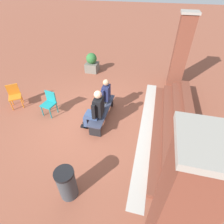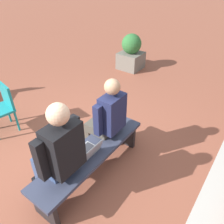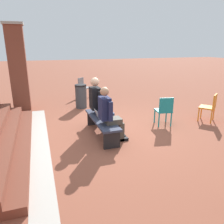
{
  "view_description": "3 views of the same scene",
  "coord_description": "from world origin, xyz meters",
  "px_view_note": "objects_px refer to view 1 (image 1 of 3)",
  "views": [
    {
      "loc": [
        4.11,
        1.78,
        4.01
      ],
      "look_at": [
        0.16,
        0.8,
        0.72
      ],
      "focal_mm": 28.0,
      "sensor_mm": 36.0,
      "label": 1
    },
    {
      "loc": [
        1.23,
        1.78,
        2.48
      ],
      "look_at": [
        -0.63,
        0.41,
        0.87
      ],
      "focal_mm": 35.0,
      "sensor_mm": 36.0,
      "label": 2
    },
    {
      "loc": [
        -5.25,
        1.78,
        2.22
      ],
      "look_at": [
        -0.77,
        0.26,
        0.76
      ],
      "focal_mm": 35.0,
      "sensor_mm": 36.0,
      "label": 3
    }
  ],
  "objects_px": {
    "bench": "(102,111)",
    "planter": "(92,63)",
    "litter_bin": "(67,184)",
    "plastic_chair_far_right": "(14,94)",
    "plastic_chair_foreground": "(49,102)",
    "laptop": "(102,109)",
    "person_student": "(103,95)",
    "person_adult": "(95,109)"
  },
  "relations": [
    {
      "from": "bench",
      "to": "planter",
      "type": "bearing_deg",
      "value": -155.84
    },
    {
      "from": "bench",
      "to": "litter_bin",
      "type": "distance_m",
      "value": 2.69
    },
    {
      "from": "plastic_chair_far_right",
      "to": "plastic_chair_foreground",
      "type": "height_order",
      "value": "same"
    },
    {
      "from": "planter",
      "to": "bench",
      "type": "bearing_deg",
      "value": 24.16
    },
    {
      "from": "bench",
      "to": "litter_bin",
      "type": "xyz_separation_m",
      "value": [
        2.69,
        0.0,
        0.08
      ]
    },
    {
      "from": "laptop",
      "to": "plastic_chair_far_right",
      "type": "xyz_separation_m",
      "value": [
        -0.07,
        -3.38,
        -0.02
      ]
    },
    {
      "from": "person_student",
      "to": "litter_bin",
      "type": "bearing_deg",
      "value": 1.25
    },
    {
      "from": "person_student",
      "to": "laptop",
      "type": "distance_m",
      "value": 0.52
    },
    {
      "from": "plastic_chair_far_right",
      "to": "laptop",
      "type": "bearing_deg",
      "value": 88.79
    },
    {
      "from": "bench",
      "to": "laptop",
      "type": "bearing_deg",
      "value": 11.92
    },
    {
      "from": "plastic_chair_far_right",
      "to": "plastic_chair_foreground",
      "type": "relative_size",
      "value": 1.0
    },
    {
      "from": "plastic_chair_far_right",
      "to": "planter",
      "type": "xyz_separation_m",
      "value": [
        -3.44,
        1.82,
        -0.04
      ]
    },
    {
      "from": "person_adult",
      "to": "laptop",
      "type": "distance_m",
      "value": 0.47
    },
    {
      "from": "plastic_chair_far_right",
      "to": "plastic_chair_foreground",
      "type": "distance_m",
      "value": 1.5
    },
    {
      "from": "plastic_chair_foreground",
      "to": "litter_bin",
      "type": "relative_size",
      "value": 0.98
    },
    {
      "from": "planter",
      "to": "person_student",
      "type": "bearing_deg",
      "value": 26.04
    },
    {
      "from": "bench",
      "to": "litter_bin",
      "type": "height_order",
      "value": "litter_bin"
    },
    {
      "from": "person_adult",
      "to": "plastic_chair_foreground",
      "type": "xyz_separation_m",
      "value": [
        -0.35,
        -1.8,
        -0.27
      ]
    },
    {
      "from": "bench",
      "to": "planter",
      "type": "relative_size",
      "value": 1.91
    },
    {
      "from": "person_student",
      "to": "plastic_chair_far_right",
      "type": "distance_m",
      "value": 3.33
    },
    {
      "from": "plastic_chair_far_right",
      "to": "planter",
      "type": "relative_size",
      "value": 0.89
    },
    {
      "from": "plastic_chair_foreground",
      "to": "litter_bin",
      "type": "distance_m",
      "value": 3.2
    },
    {
      "from": "person_student",
      "to": "person_adult",
      "type": "bearing_deg",
      "value": -0.38
    },
    {
      "from": "person_student",
      "to": "person_adult",
      "type": "relative_size",
      "value": 0.93
    },
    {
      "from": "laptop",
      "to": "plastic_chair_far_right",
      "type": "distance_m",
      "value": 3.38
    },
    {
      "from": "litter_bin",
      "to": "planter",
      "type": "bearing_deg",
      "value": -165.83
    },
    {
      "from": "person_student",
      "to": "laptop",
      "type": "relative_size",
      "value": 4.13
    },
    {
      "from": "planter",
      "to": "litter_bin",
      "type": "bearing_deg",
      "value": 14.17
    },
    {
      "from": "plastic_chair_foreground",
      "to": "planter",
      "type": "bearing_deg",
      "value": 174.81
    },
    {
      "from": "laptop",
      "to": "bench",
      "type": "bearing_deg",
      "value": -168.08
    },
    {
      "from": "planter",
      "to": "laptop",
      "type": "bearing_deg",
      "value": 23.98
    },
    {
      "from": "bench",
      "to": "plastic_chair_foreground",
      "type": "distance_m",
      "value": 1.88
    },
    {
      "from": "person_adult",
      "to": "laptop",
      "type": "height_order",
      "value": "person_adult"
    },
    {
      "from": "laptop",
      "to": "litter_bin",
      "type": "bearing_deg",
      "value": -0.23
    },
    {
      "from": "person_adult",
      "to": "plastic_chair_foreground",
      "type": "relative_size",
      "value": 1.69
    },
    {
      "from": "laptop",
      "to": "person_student",
      "type": "bearing_deg",
      "value": -170.66
    },
    {
      "from": "person_adult",
      "to": "litter_bin",
      "type": "bearing_deg",
      "value": 1.87
    },
    {
      "from": "person_student",
      "to": "planter",
      "type": "bearing_deg",
      "value": -153.96
    },
    {
      "from": "bench",
      "to": "person_student",
      "type": "height_order",
      "value": "person_student"
    },
    {
      "from": "plastic_chair_far_right",
      "to": "plastic_chair_foreground",
      "type": "bearing_deg",
      "value": 85.81
    },
    {
      "from": "person_student",
      "to": "litter_bin",
      "type": "height_order",
      "value": "person_student"
    },
    {
      "from": "bench",
      "to": "planter",
      "type": "xyz_separation_m",
      "value": [
        -3.45,
        -1.55,
        0.08
      ]
    }
  ]
}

